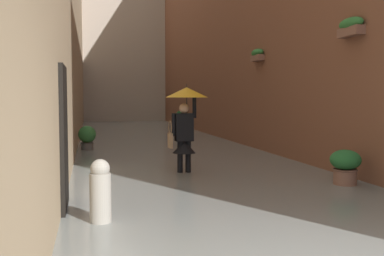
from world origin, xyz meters
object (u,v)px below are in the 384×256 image
potted_plant_mid_left (345,167)px  mooring_bollard (100,195)px  potted_plant_near_left (179,120)px  person_wading (185,115)px  potted_plant_near_right (87,138)px

potted_plant_mid_left → mooring_bollard: mooring_bollard is taller
potted_plant_near_left → mooring_bollard: 18.38m
potted_plant_near_left → mooring_bollard: (4.53, 17.82, -0.09)m
person_wading → potted_plant_near_left: size_ratio=2.00×
potted_plant_mid_left → potted_plant_near_left: 16.22m
potted_plant_near_right → mooring_bollard: size_ratio=0.91×
mooring_bollard → potted_plant_near_left: bearing=-104.3°
potted_plant_near_left → potted_plant_near_right: potted_plant_near_left is taller
potted_plant_near_right → mooring_bollard: (-0.21, 8.41, -0.02)m
person_wading → mooring_bollard: bearing=62.5°
potted_plant_near_left → potted_plant_near_right: size_ratio=1.17×
potted_plant_near_left → mooring_bollard: potted_plant_near_left is taller
person_wading → potted_plant_near_left: 14.47m
potted_plant_mid_left → potted_plant_near_left: potted_plant_near_left is taller
potted_plant_mid_left → potted_plant_near_left: bearing=-90.1°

